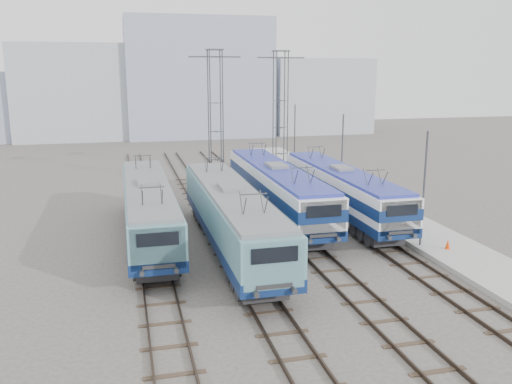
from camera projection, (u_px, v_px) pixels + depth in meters
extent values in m
plane|color=#514C47|center=(291.00, 275.00, 27.96)|extent=(160.00, 160.00, 0.00)
cube|color=#9E9E99|center=(395.00, 219.00, 37.90)|extent=(4.00, 70.00, 0.30)
cube|color=navy|center=(149.00, 219.00, 33.31)|extent=(2.80, 17.66, 0.59)
cube|color=#588B97|center=(148.00, 201.00, 33.05)|extent=(2.75, 17.66, 1.77)
cube|color=#588B97|center=(158.00, 247.00, 25.06)|extent=(2.53, 0.69, 2.00)
cube|color=slate|center=(147.00, 185.00, 32.83)|extent=(2.53, 16.96, 0.20)
cube|color=#262628|center=(155.00, 263.00, 27.91)|extent=(2.06, 3.53, 0.66)
cube|color=#262628|center=(145.00, 208.00, 39.05)|extent=(2.06, 3.53, 0.66)
cube|color=navy|center=(231.00, 228.00, 31.27)|extent=(2.91, 18.38, 0.61)
cube|color=#588B97|center=(231.00, 208.00, 30.99)|extent=(2.86, 18.38, 1.84)
cube|color=#588B97|center=(272.00, 263.00, 22.68)|extent=(2.63, 0.71, 2.08)
cube|color=slate|center=(230.00, 190.00, 30.77)|extent=(2.63, 17.65, 0.20)
cube|color=#262628|center=(257.00, 280.00, 25.64)|extent=(2.14, 3.68, 0.69)
cube|color=#262628|center=(213.00, 214.00, 37.23)|extent=(2.14, 3.68, 0.69)
cube|color=navy|center=(276.00, 200.00, 38.11)|extent=(2.91, 18.36, 0.61)
cube|color=white|center=(276.00, 183.00, 37.84)|extent=(2.86, 18.36, 1.84)
cube|color=navy|center=(276.00, 183.00, 37.85)|extent=(2.90, 18.38, 0.71)
cube|color=white|center=(321.00, 218.00, 29.53)|extent=(2.63, 0.71, 2.08)
cube|color=navy|center=(277.00, 168.00, 37.61)|extent=(2.63, 17.63, 0.20)
cube|color=#262628|center=(304.00, 235.00, 32.49)|extent=(2.14, 3.67, 0.69)
cube|color=#262628|center=(255.00, 192.00, 44.07)|extent=(2.14, 3.67, 0.69)
cube|color=navy|center=(340.00, 200.00, 38.40)|extent=(2.73, 17.25, 0.58)
cube|color=white|center=(341.00, 184.00, 38.15)|extent=(2.68, 17.25, 1.73)
cube|color=navy|center=(341.00, 185.00, 38.16)|extent=(2.72, 17.27, 0.67)
cube|color=white|center=(399.00, 217.00, 30.34)|extent=(2.47, 0.67, 1.96)
cube|color=navy|center=(341.00, 171.00, 37.94)|extent=(2.47, 16.56, 0.19)
cube|color=#262628|center=(377.00, 233.00, 33.12)|extent=(2.01, 3.45, 0.65)
cube|color=#262628|center=(313.00, 192.00, 44.01)|extent=(2.01, 3.45, 0.65)
cylinder|color=#3F4247|center=(211.00, 121.00, 46.79)|extent=(0.10, 0.10, 12.00)
cylinder|color=#3F4247|center=(223.00, 121.00, 47.05)|extent=(0.10, 0.10, 12.00)
cylinder|color=#3F4247|center=(209.00, 120.00, 47.83)|extent=(0.10, 0.10, 12.00)
cylinder|color=#3F4247|center=(221.00, 120.00, 48.09)|extent=(0.10, 0.10, 12.00)
cube|color=#3F4247|center=(215.00, 57.00, 46.24)|extent=(4.50, 0.12, 0.12)
cylinder|color=#3F4247|center=(276.00, 117.00, 50.21)|extent=(0.10, 0.10, 12.00)
cylinder|color=#3F4247|center=(288.00, 117.00, 50.47)|extent=(0.10, 0.10, 12.00)
cylinder|color=#3F4247|center=(273.00, 116.00, 51.25)|extent=(0.10, 0.10, 12.00)
cylinder|color=#3F4247|center=(284.00, 116.00, 51.51)|extent=(0.10, 0.10, 12.00)
cube|color=#3F4247|center=(281.00, 58.00, 49.66)|extent=(4.50, 0.12, 0.12)
cylinder|color=#3F4247|center=(424.00, 192.00, 31.10)|extent=(0.12, 0.12, 7.00)
cylinder|color=#3F4247|center=(342.00, 159.00, 42.45)|extent=(0.12, 0.12, 7.00)
cylinder|color=#3F4247|center=(295.00, 140.00, 53.81)|extent=(0.12, 0.12, 7.00)
cone|color=#FD3A00|center=(448.00, 244.00, 31.03)|extent=(0.29, 0.29, 0.57)
cube|color=#A4ADB8|center=(79.00, 92.00, 81.76)|extent=(18.00, 12.00, 14.00)
cube|color=#929BB5|center=(197.00, 78.00, 85.56)|extent=(22.00, 14.00, 18.00)
cube|color=#A4ADB8|center=(316.00, 96.00, 90.94)|extent=(16.00, 12.00, 12.00)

